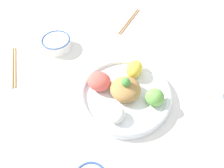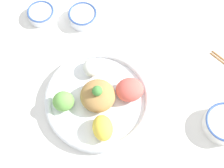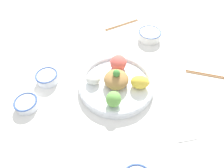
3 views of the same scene
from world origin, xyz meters
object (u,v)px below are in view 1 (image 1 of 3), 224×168
at_px(salad_platter, 125,93).
at_px(chopsticks_pair_far, 14,66).
at_px(sauce_bowl_red, 57,43).
at_px(serving_spoon_main, 196,65).
at_px(chopsticks_pair_near, 129,21).

bearing_deg(salad_platter, chopsticks_pair_far, 8.24).
height_order(salad_platter, sauce_bowl_red, salad_platter).
bearing_deg(serving_spoon_main, salad_platter, 120.41).
relative_size(chopsticks_pair_near, chopsticks_pair_far, 1.22).
xyz_separation_m(sauce_bowl_red, serving_spoon_main, (-0.55, -0.16, -0.02)).
distance_m(sauce_bowl_red, chopsticks_pair_near, 0.36).
xyz_separation_m(salad_platter, chopsticks_pair_near, (0.16, -0.40, -0.02)).
xyz_separation_m(sauce_bowl_red, chopsticks_pair_near, (-0.20, -0.30, -0.02)).
relative_size(salad_platter, chopsticks_pair_far, 1.85).
relative_size(sauce_bowl_red, serving_spoon_main, 1.00).
relative_size(chopsticks_pair_near, serving_spoon_main, 1.78).
height_order(sauce_bowl_red, serving_spoon_main, sauce_bowl_red).
bearing_deg(chopsticks_pair_far, salad_platter, -123.21).
distance_m(salad_platter, sauce_bowl_red, 0.38).
distance_m(salad_platter, serving_spoon_main, 0.32).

